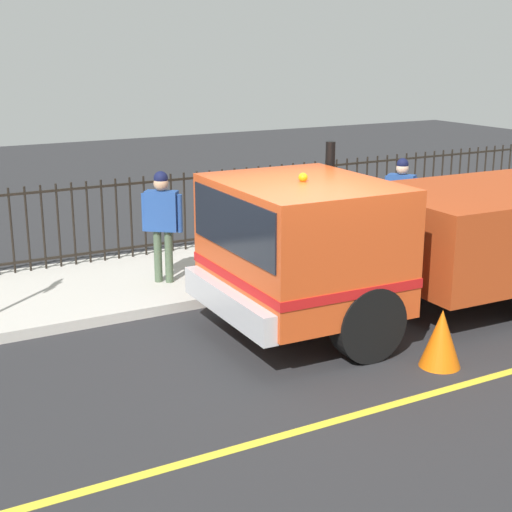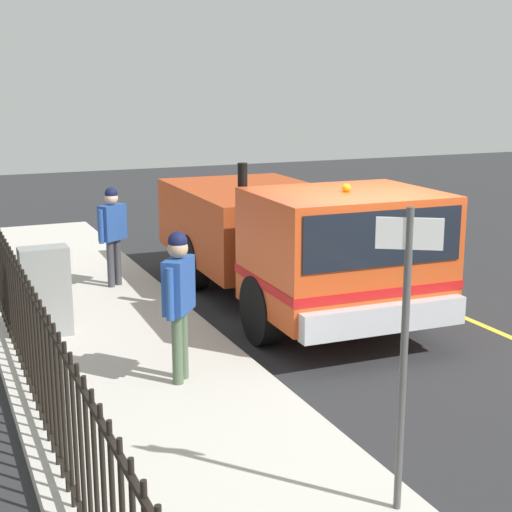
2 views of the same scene
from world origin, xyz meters
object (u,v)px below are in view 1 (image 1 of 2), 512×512
object	(u,v)px
worker_standing	(162,215)
utility_cabinet	(256,215)
pedestrian_distant	(401,194)
traffic_cone	(441,338)
work_truck	(403,235)

from	to	relation	value
worker_standing	utility_cabinet	xyz separation A→B (m)	(1.15, -2.29, -0.46)
pedestrian_distant	traffic_cone	bearing A→B (deg)	-66.39
pedestrian_distant	traffic_cone	xyz separation A→B (m)	(-4.05, 2.66, -0.82)
work_truck	utility_cabinet	size ratio (longest dim) A/B	5.29
pedestrian_distant	utility_cabinet	bearing A→B (deg)	-156.63
work_truck	utility_cabinet	xyz separation A→B (m)	(3.85, 0.22, -0.43)
utility_cabinet	traffic_cone	size ratio (longest dim) A/B	1.70
worker_standing	utility_cabinet	distance (m)	2.60
work_truck	traffic_cone	xyz separation A→B (m)	(-1.64, 0.71, -0.84)
utility_cabinet	traffic_cone	world-z (taller)	utility_cabinet
traffic_cone	worker_standing	bearing A→B (deg)	22.53
work_truck	pedestrian_distant	bearing A→B (deg)	-37.40
traffic_cone	work_truck	bearing A→B (deg)	-23.48
work_truck	pedestrian_distant	size ratio (longest dim) A/B	3.86
work_truck	utility_cabinet	world-z (taller)	work_truck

